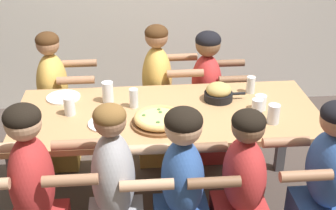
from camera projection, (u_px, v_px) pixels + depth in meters
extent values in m
plane|color=#423833|center=(168.00, 204.00, 3.50)|extent=(18.00, 18.00, 0.00)
cube|color=tan|center=(168.00, 114.00, 3.16)|extent=(2.04, 0.87, 0.04)
cube|color=#4C4C51|center=(21.00, 204.00, 2.93)|extent=(0.07, 0.07, 0.74)
cube|color=#4C4C51|center=(318.00, 187.00, 3.08)|extent=(0.07, 0.07, 0.74)
cube|color=#4C4C51|center=(40.00, 142.00, 3.59)|extent=(0.07, 0.07, 0.74)
cube|color=#4C4C51|center=(283.00, 131.00, 3.74)|extent=(0.07, 0.07, 0.74)
cylinder|color=brown|center=(159.00, 123.00, 2.99)|extent=(0.36, 0.36, 0.02)
torus|color=tan|center=(159.00, 118.00, 2.98)|extent=(0.32, 0.32, 0.04)
cylinder|color=#E5C675|center=(159.00, 119.00, 2.98)|extent=(0.27, 0.27, 0.04)
cylinder|color=#4C7A3D|center=(160.00, 112.00, 3.02)|extent=(0.02, 0.02, 0.01)
cylinder|color=#4C7A3D|center=(158.00, 122.00, 2.90)|extent=(0.02, 0.02, 0.01)
cylinder|color=#4C7A3D|center=(144.00, 115.00, 2.98)|extent=(0.02, 0.02, 0.01)
cylinder|color=#4C7A3D|center=(159.00, 109.00, 3.06)|extent=(0.02, 0.02, 0.01)
cylinder|color=black|center=(218.00, 96.00, 3.30)|extent=(0.20, 0.20, 0.06)
cylinder|color=black|center=(239.00, 94.00, 3.30)|extent=(0.09, 0.02, 0.02)
ellipsoid|color=tan|center=(219.00, 90.00, 3.28)|extent=(0.18, 0.18, 0.10)
cylinder|color=white|center=(107.00, 123.00, 2.99)|extent=(0.24, 0.24, 0.01)
cube|color=#B7B7BC|center=(107.00, 122.00, 2.99)|extent=(0.11, 0.14, 0.01)
cylinder|color=white|center=(63.00, 97.00, 3.33)|extent=(0.24, 0.24, 0.01)
cube|color=#B7B7BC|center=(63.00, 96.00, 3.33)|extent=(0.10, 0.15, 0.01)
cylinder|color=silver|center=(69.00, 106.00, 3.09)|extent=(0.07, 0.07, 0.12)
cylinder|color=silver|center=(70.00, 110.00, 3.10)|extent=(0.07, 0.07, 0.07)
cylinder|color=silver|center=(261.00, 103.00, 3.16)|extent=(0.08, 0.08, 0.10)
cylinder|color=black|center=(260.00, 105.00, 3.17)|extent=(0.07, 0.07, 0.07)
cylinder|color=silver|center=(134.00, 98.00, 3.18)|extent=(0.06, 0.06, 0.13)
cylinder|color=silver|center=(134.00, 101.00, 3.19)|extent=(0.05, 0.05, 0.09)
cylinder|color=silver|center=(274.00, 114.00, 2.98)|extent=(0.08, 0.08, 0.13)
cylinder|color=silver|center=(108.00, 92.00, 3.25)|extent=(0.08, 0.08, 0.15)
cylinder|color=silver|center=(108.00, 95.00, 3.26)|extent=(0.07, 0.07, 0.10)
cylinder|color=silver|center=(251.00, 85.00, 3.39)|extent=(0.06, 0.06, 0.12)
cylinder|color=black|center=(250.00, 88.00, 3.40)|extent=(0.06, 0.06, 0.08)
cylinder|color=silver|center=(257.00, 109.00, 3.04)|extent=(0.07, 0.07, 0.14)
cylinder|color=black|center=(257.00, 113.00, 3.05)|extent=(0.06, 0.06, 0.08)
cube|color=gold|center=(59.00, 137.00, 3.91)|extent=(0.32, 0.34, 0.48)
ellipsoid|color=gold|center=(52.00, 84.00, 3.69)|extent=(0.24, 0.36, 0.50)
sphere|color=#9E7051|center=(48.00, 44.00, 3.54)|extent=(0.18, 0.18, 0.18)
ellipsoid|color=#422814|center=(47.00, 40.00, 3.53)|extent=(0.18, 0.18, 0.12)
cylinder|color=#9E7051|center=(79.00, 63.00, 3.81)|extent=(0.28, 0.06, 0.06)
cylinder|color=#9E7051|center=(76.00, 80.00, 3.51)|extent=(0.28, 0.06, 0.06)
ellipsoid|color=#B22D2D|center=(244.00, 175.00, 2.63)|extent=(0.24, 0.36, 0.45)
sphere|color=brown|center=(248.00, 127.00, 2.49)|extent=(0.18, 0.18, 0.18)
ellipsoid|color=black|center=(249.00, 121.00, 2.48)|extent=(0.19, 0.19, 0.13)
cylinder|color=brown|center=(214.00, 183.00, 2.43)|extent=(0.28, 0.06, 0.06)
cylinder|color=brown|center=(204.00, 148.00, 2.73)|extent=(0.28, 0.06, 0.06)
cube|color=#B22D2D|center=(205.00, 131.00, 4.01)|extent=(0.32, 0.34, 0.48)
ellipsoid|color=#B22D2D|center=(207.00, 82.00, 3.80)|extent=(0.24, 0.36, 0.45)
sphere|color=brown|center=(208.00, 44.00, 3.65)|extent=(0.20, 0.20, 0.20)
ellipsoid|color=black|center=(208.00, 40.00, 3.64)|extent=(0.20, 0.20, 0.14)
cylinder|color=brown|center=(228.00, 63.00, 3.93)|extent=(0.28, 0.06, 0.06)
cylinder|color=brown|center=(237.00, 79.00, 3.62)|extent=(0.28, 0.06, 0.06)
ellipsoid|color=#99999E|center=(113.00, 176.00, 2.56)|extent=(0.24, 0.36, 0.53)
sphere|color=#9E7051|center=(110.00, 121.00, 2.40)|extent=(0.17, 0.17, 0.17)
ellipsoid|color=brown|center=(109.00, 116.00, 2.39)|extent=(0.18, 0.18, 0.12)
cylinder|color=#9E7051|center=(70.00, 180.00, 2.34)|extent=(0.28, 0.06, 0.06)
cylinder|color=#9E7051|center=(76.00, 145.00, 2.65)|extent=(0.28, 0.06, 0.06)
ellipsoid|color=#B22D2D|center=(32.00, 180.00, 2.52)|extent=(0.24, 0.36, 0.53)
sphere|color=tan|center=(23.00, 123.00, 2.36)|extent=(0.19, 0.19, 0.19)
ellipsoid|color=black|center=(22.00, 117.00, 2.35)|extent=(0.19, 0.19, 0.13)
cube|color=gold|center=(158.00, 133.00, 3.98)|extent=(0.32, 0.34, 0.48)
ellipsoid|color=gold|center=(157.00, 79.00, 3.75)|extent=(0.24, 0.36, 0.53)
sphere|color=#9E7051|center=(156.00, 37.00, 3.59)|extent=(0.18, 0.18, 0.18)
ellipsoid|color=#422814|center=(156.00, 33.00, 3.57)|extent=(0.18, 0.18, 0.13)
cylinder|color=#9E7051|center=(180.00, 57.00, 3.87)|extent=(0.28, 0.06, 0.06)
cylinder|color=#9E7051|center=(185.00, 73.00, 3.56)|extent=(0.28, 0.06, 0.06)
ellipsoid|color=#2D5193|center=(183.00, 178.00, 2.60)|extent=(0.24, 0.36, 0.46)
sphere|color=tan|center=(183.00, 127.00, 2.46)|extent=(0.20, 0.20, 0.20)
ellipsoid|color=black|center=(184.00, 121.00, 2.44)|extent=(0.21, 0.21, 0.14)
cylinder|color=tan|center=(147.00, 185.00, 2.40)|extent=(0.28, 0.06, 0.06)
cylinder|color=tan|center=(144.00, 150.00, 2.70)|extent=(0.28, 0.06, 0.06)
ellipsoid|color=#2D5193|center=(329.00, 170.00, 2.67)|extent=(0.24, 0.36, 0.47)
cylinder|color=#9E7051|center=(306.00, 176.00, 2.46)|extent=(0.28, 0.06, 0.06)
cylinder|color=#9E7051|center=(286.00, 142.00, 2.76)|extent=(0.28, 0.06, 0.06)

